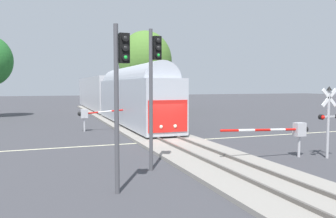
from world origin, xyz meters
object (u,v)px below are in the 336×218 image
(commuter_train, at_px, (111,93))
(elm_centre_background, at_px, (145,61))
(crossing_gate_far, at_px, (93,114))
(traffic_signal_near_left, at_px, (120,81))
(crossing_gate_near, at_px, (292,131))
(crossing_signal_mast, at_px, (329,114))
(traffic_signal_median, at_px, (154,77))

(commuter_train, xyz_separation_m, elm_centre_background, (5.58, 4.47, 4.35))
(crossing_gate_far, xyz_separation_m, elm_centre_background, (9.55, 17.52, 5.69))
(commuter_train, bearing_deg, traffic_signal_near_left, -100.11)
(commuter_train, bearing_deg, crossing_gate_far, -106.92)
(crossing_gate_near, distance_m, crossing_signal_mast, 2.02)
(crossing_gate_near, relative_size, crossing_gate_far, 0.84)
(crossing_signal_mast, relative_size, traffic_signal_median, 0.60)
(commuter_train, bearing_deg, elm_centre_background, 38.71)
(crossing_gate_far, relative_size, traffic_signal_near_left, 1.06)
(commuter_train, height_order, traffic_signal_median, traffic_signal_median)
(crossing_gate_near, bearing_deg, traffic_signal_median, -179.41)
(commuter_train, xyz_separation_m, traffic_signal_median, (-3.26, -27.11, 1.31))
(elm_centre_background, bearing_deg, crossing_gate_far, -118.59)
(crossing_signal_mast, distance_m, elm_centre_background, 32.65)
(commuter_train, distance_m, traffic_signal_median, 27.34)
(crossing_signal_mast, distance_m, traffic_signal_median, 9.31)
(commuter_train, distance_m, crossing_gate_far, 13.71)
(crossing_signal_mast, bearing_deg, elm_centre_background, 90.46)
(traffic_signal_median, distance_m, traffic_signal_near_left, 3.37)
(crossing_gate_near, height_order, traffic_signal_near_left, traffic_signal_near_left)
(crossing_gate_near, height_order, crossing_signal_mast, crossing_signal_mast)
(crossing_signal_mast, distance_m, traffic_signal_near_left, 11.43)
(crossing_gate_near, relative_size, traffic_signal_median, 0.84)
(traffic_signal_near_left, height_order, elm_centre_background, elm_centre_background)
(crossing_gate_far, height_order, traffic_signal_near_left, traffic_signal_near_left)
(crossing_gate_near, height_order, crossing_gate_far, crossing_gate_far)
(crossing_gate_far, height_order, elm_centre_background, elm_centre_background)
(commuter_train, height_order, crossing_gate_far, commuter_train)
(crossing_signal_mast, xyz_separation_m, traffic_signal_median, (-9.10, 0.70, 1.84))
(commuter_train, relative_size, crossing_gate_far, 7.03)
(crossing_gate_near, distance_m, crossing_gate_far, 16.19)
(traffic_signal_near_left, bearing_deg, traffic_signal_median, 52.55)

